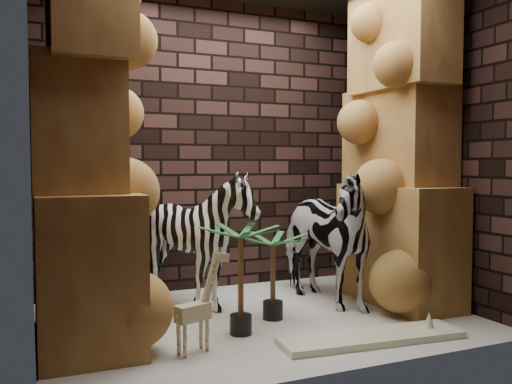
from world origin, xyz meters
name	(u,v)px	position (x,y,z in m)	size (l,w,h in m)	color
floor	(260,319)	(0.00, 0.00, 0.00)	(3.50, 3.50, 0.00)	silver
wall_back	(212,145)	(0.00, 1.25, 1.50)	(3.50, 3.50, 0.00)	black
wall_front	(342,131)	(0.00, -1.25, 1.50)	(3.50, 3.50, 0.00)	black
wall_left	(30,135)	(-1.75, 0.00, 1.50)	(3.00, 3.00, 0.00)	black
wall_right	(427,143)	(1.75, 0.00, 1.50)	(3.00, 3.00, 0.00)	black
rock_pillar_left	(83,137)	(-1.40, 0.00, 1.50)	(0.68, 1.30, 3.00)	tan
rock_pillar_right	(399,143)	(1.42, 0.00, 1.50)	(0.58, 1.25, 3.00)	tan
zebra_right	(318,225)	(0.69, 0.24, 0.73)	(0.67, 1.24, 1.47)	white
zebra_left	(197,247)	(-0.40, 0.48, 0.56)	(1.00, 1.24, 1.13)	white
giraffe_toy	(193,301)	(-0.75, -0.57, 0.36)	(0.37, 0.12, 0.73)	beige
palm_front	(273,276)	(0.10, -0.05, 0.37)	(0.36, 0.36, 0.73)	#296B24
palm_back	(241,279)	(-0.30, -0.31, 0.42)	(0.36, 0.36, 0.85)	#296B24
surfboard	(372,337)	(0.53, -0.84, 0.03)	(1.41, 0.35, 0.05)	#FAF9CA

